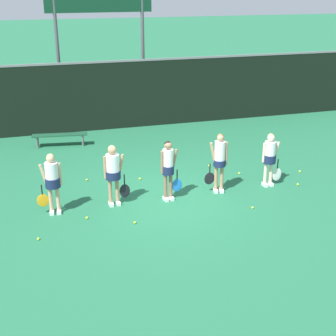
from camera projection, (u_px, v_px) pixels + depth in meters
The scene contains 20 objects.
ground_plane at pixel (170, 198), 13.08m from camera, with size 140.00×140.00×0.00m, color #216642.
fence_windscreen at pixel (120, 95), 18.85m from camera, with size 60.00×0.08×2.78m.
scoreboard at pixel (99, 8), 18.49m from camera, with size 4.25×0.15×5.88m.
bench_courtside at pixel (60, 136), 17.08m from camera, with size 2.02×0.63×0.46m.
player_0 at pixel (52, 179), 11.90m from camera, with size 0.67×0.39×1.64m.
player_1 at pixel (113, 170), 12.35m from camera, with size 0.69×0.41×1.69m.
player_2 at pixel (168, 166), 12.64m from camera, with size 0.62×0.33×1.71m.
player_3 at pixel (219, 159), 13.13m from camera, with size 0.64×0.35×1.74m.
player_4 at pixel (270, 156), 13.57m from camera, with size 0.66×0.38×1.60m.
tennis_ball_0 at pixel (300, 172), 14.83m from camera, with size 0.07×0.07×0.07m, color #CCE033.
tennis_ball_1 at pixel (253, 208), 12.47m from camera, with size 0.06×0.06×0.06m, color #CCE033.
tennis_ball_2 at pixel (38, 239), 10.95m from camera, with size 0.06×0.06×0.06m, color #CCE033.
tennis_ball_3 at pixel (135, 223), 11.69m from camera, with size 0.07×0.07×0.07m, color #CCE033.
tennis_ball_4 at pixel (209, 166), 15.32m from camera, with size 0.07×0.07×0.07m, color #CCE033.
tennis_ball_5 at pixel (272, 161), 15.67m from camera, with size 0.06×0.06×0.06m, color #CCE033.
tennis_ball_6 at pixel (87, 180), 14.23m from camera, with size 0.06×0.06×0.06m, color #CCE033.
tennis_ball_7 at pixel (140, 179), 14.29m from camera, with size 0.07×0.07×0.07m, color #CCE033.
tennis_ball_8 at pixel (87, 218), 11.92m from camera, with size 0.07×0.07×0.07m, color #CCE033.
tennis_ball_9 at pixel (239, 173), 14.70m from camera, with size 0.07×0.07×0.07m, color #CCE033.
tennis_ball_10 at pixel (298, 184), 13.89m from camera, with size 0.07×0.07×0.07m, color #CCE033.
Camera 1 is at (-3.36, -11.35, 5.63)m, focal length 50.00 mm.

